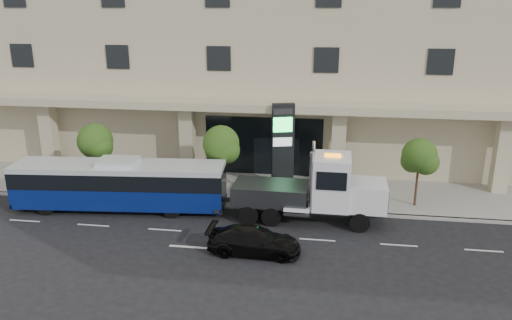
{
  "coord_description": "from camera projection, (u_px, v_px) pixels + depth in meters",
  "views": [
    {
      "loc": [
        4.27,
        -24.55,
        11.31
      ],
      "look_at": [
        0.35,
        2.0,
        2.99
      ],
      "focal_mm": 35.0,
      "sensor_mm": 36.0,
      "label": 1
    }
  ],
  "objects": [
    {
      "name": "signage_pylon",
      "position": [
        283.0,
        146.0,
        31.18
      ],
      "size": [
        1.44,
        0.86,
        5.46
      ],
      "rotation": [
        0.0,
        0.0,
        0.28
      ],
      "color": "black",
      "rests_on": "sidewalk"
    },
    {
      "name": "tree_right",
      "position": [
        420.0,
        158.0,
        28.31
      ],
      "size": [
        2.1,
        2.0,
        4.04
      ],
      "color": "#422B19",
      "rests_on": "sidewalk"
    },
    {
      "name": "tree_left",
      "position": [
        96.0,
        144.0,
        31.01
      ],
      "size": [
        2.27,
        2.2,
        4.22
      ],
      "color": "#422B19",
      "rests_on": "sidewalk"
    },
    {
      "name": "tree_mid",
      "position": [
        222.0,
        146.0,
        29.85
      ],
      "size": [
        2.28,
        2.2,
        4.38
      ],
      "color": "#422B19",
      "rests_on": "sidewalk"
    },
    {
      "name": "black_sedan",
      "position": [
        254.0,
        241.0,
        23.66
      ],
      "size": [
        4.48,
        1.89,
        1.29
      ],
      "primitive_type": "imported",
      "rotation": [
        0.0,
        0.0,
        1.55
      ],
      "color": "black",
      "rests_on": "ground"
    },
    {
      "name": "tow_truck",
      "position": [
        316.0,
        191.0,
        26.88
      ],
      "size": [
        9.31,
        2.48,
        4.24
      ],
      "rotation": [
        0.0,
        0.0,
        -0.02
      ],
      "color": "#2D3033",
      "rests_on": "ground"
    },
    {
      "name": "curb",
      "position": [
        250.0,
        208.0,
        29.01
      ],
      "size": [
        120.0,
        0.3,
        0.15
      ],
      "primitive_type": "cube",
      "color": "gray",
      "rests_on": "ground"
    },
    {
      "name": "ground",
      "position": [
        244.0,
        223.0,
        27.14
      ],
      "size": [
        120.0,
        120.0,
        0.0
      ],
      "primitive_type": "plane",
      "color": "black",
      "rests_on": "ground"
    },
    {
      "name": "sidewalk",
      "position": [
        257.0,
        190.0,
        31.85
      ],
      "size": [
        120.0,
        6.0,
        0.15
      ],
      "primitive_type": "cube",
      "color": "gray",
      "rests_on": "ground"
    },
    {
      "name": "city_bus",
      "position": [
        120.0,
        184.0,
        28.55
      ],
      "size": [
        12.19,
        3.61,
        3.04
      ],
      "rotation": [
        0.0,
        0.0,
        0.09
      ],
      "color": "black",
      "rests_on": "ground"
    },
    {
      "name": "convention_center",
      "position": [
        277.0,
        24.0,
        38.77
      ],
      "size": [
        60.0,
        17.6,
        20.0
      ],
      "color": "#C3B692",
      "rests_on": "ground"
    }
  ]
}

